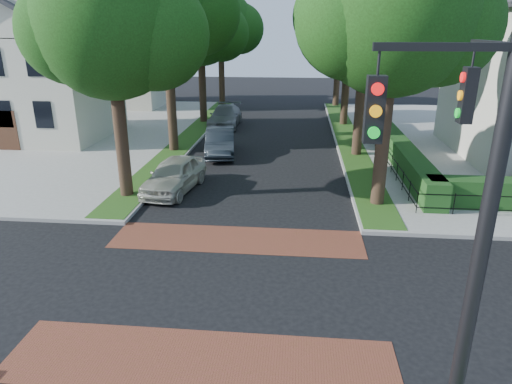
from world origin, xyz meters
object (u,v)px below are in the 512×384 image
(parked_car_front, at_px, (174,175))
(parked_car_rear, at_px, (225,116))
(traffic_signal, at_px, (473,194))
(parked_car_middle, at_px, (220,142))

(parked_car_front, height_order, parked_car_rear, parked_car_front)
(parked_car_front, bearing_deg, parked_car_rear, 98.11)
(parked_car_front, relative_size, parked_car_rear, 0.86)
(traffic_signal, height_order, parked_car_front, traffic_signal)
(parked_car_middle, height_order, parked_car_rear, parked_car_middle)
(traffic_signal, height_order, parked_car_rear, traffic_signal)
(parked_car_middle, bearing_deg, parked_car_front, -107.53)
(parked_car_middle, relative_size, parked_car_rear, 0.88)
(parked_car_front, relative_size, parked_car_middle, 0.97)
(parked_car_rear, bearing_deg, traffic_signal, -73.39)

